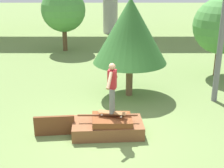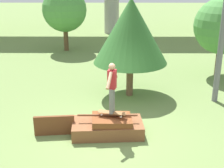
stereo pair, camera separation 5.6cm
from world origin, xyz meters
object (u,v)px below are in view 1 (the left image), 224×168
object	(u,v)px
skateboard	(112,113)
tree_mid_back	(130,31)
tree_behind_right	(63,10)
skater	(112,85)
tree_behind_left	(221,26)

from	to	relation	value
skateboard	tree_mid_back	distance (m)	3.63
skateboard	tree_behind_right	distance (m)	10.72
skater	tree_behind_left	world-z (taller)	tree_behind_left
skater	tree_mid_back	size ratio (longest dim) A/B	0.40
tree_behind_right	skater	bearing A→B (deg)	-74.69
skater	tree_behind_right	world-z (taller)	tree_behind_right
skateboard	skater	bearing A→B (deg)	-14.04
skateboard	tree_behind_left	world-z (taller)	tree_behind_left
tree_behind_left	tree_mid_back	bearing A→B (deg)	-149.46
skateboard	tree_mid_back	xyz separation A→B (m)	(0.65, 3.10, 1.77)
skater	tree_behind_right	xyz separation A→B (m)	(-2.80, 10.21, 0.86)
tree_behind_left	tree_mid_back	distance (m)	4.75
tree_mid_back	tree_behind_left	bearing A→B (deg)	30.54
tree_behind_left	skateboard	bearing A→B (deg)	-130.66
tree_behind_right	tree_mid_back	bearing A→B (deg)	-64.15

